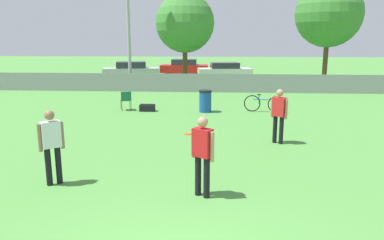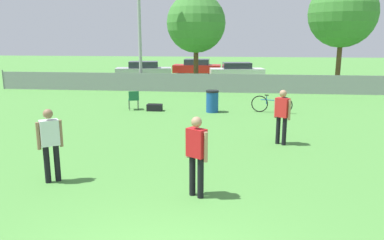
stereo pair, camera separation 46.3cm
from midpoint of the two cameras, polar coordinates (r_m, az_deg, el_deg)
The scene contains 15 objects.
fence_backline at distance 22.34m, azimuth 4.63°, elevation 5.61°, with size 27.34×0.07×1.21m.
light_pole at distance 23.51m, azimuth -7.54°, elevation 17.49°, with size 0.90×0.36×9.06m.
tree_near_pole at distance 25.07m, azimuth 1.17°, elevation 14.53°, with size 3.82×3.82×6.03m.
tree_far_right at distance 26.89m, azimuth 22.45°, elevation 14.78°, with size 4.36×4.36×6.90m.
player_thrower_red at distance 7.54m, azimuth 2.45°, elevation -4.78°, with size 0.47×0.40×1.68m.
player_receiver_white at distance 8.80m, azimuth -19.41°, elevation -2.96°, with size 0.46×0.41×1.68m.
player_defender_red at distance 11.64m, azimuth 14.68°, elevation 0.99°, with size 0.46×0.41×1.68m.
frisbee_disc at distance 12.67m, azimuth 0.99°, elevation -2.11°, with size 0.29×0.29×0.03m.
folding_chair_sideline at distance 17.00m, azimuth -8.12°, elevation 3.25°, with size 0.58×0.58×0.87m.
bicycle_sideline at distance 16.63m, azimuth 12.83°, elevation 2.37°, with size 1.74×0.48×0.78m.
trash_bin at distance 16.36m, azimuth 3.92°, elevation 2.87°, with size 0.56×0.56×0.96m.
gear_bag_sideline at distance 16.75m, azimuth -4.93°, elevation 1.92°, with size 0.66×0.37×0.32m.
parked_car_silver at distance 30.12m, azimuth -6.93°, elevation 7.54°, with size 4.59×2.55×1.35m.
parked_car_red at distance 33.31m, azimuth 1.17°, elevation 8.08°, with size 4.17×1.90×1.35m.
parked_car_white at distance 29.81m, azimuth 7.28°, elevation 7.44°, with size 4.35×2.24×1.29m.
Camera 2 is at (1.00, -4.14, 3.21)m, focal length 35.00 mm.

